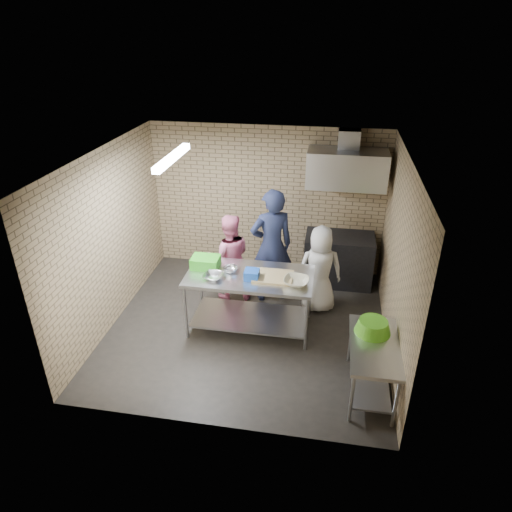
{
  "coord_description": "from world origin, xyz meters",
  "views": [
    {
      "loc": [
        1.12,
        -5.74,
        4.3
      ],
      "look_at": [
        0.1,
        0.2,
        1.15
      ],
      "focal_mm": 32.13,
      "sensor_mm": 36.0,
      "label": 1
    }
  ],
  "objects_px": {
    "bottle_red": "(349,170)",
    "stove": "(338,259)",
    "prep_table": "(250,301)",
    "green_basin": "(373,326)",
    "man_navy": "(271,246)",
    "blue_tub": "(252,274)",
    "woman_white": "(320,270)",
    "side_counter": "(371,368)",
    "woman_pink": "(229,258)",
    "green_crate": "(206,262)"
  },
  "relations": [
    {
      "from": "green_crate",
      "to": "green_basin",
      "type": "xyz_separation_m",
      "value": [
        2.44,
        -0.97,
        -0.18
      ]
    },
    {
      "from": "green_crate",
      "to": "man_navy",
      "type": "distance_m",
      "value": 1.19
    },
    {
      "from": "side_counter",
      "to": "man_navy",
      "type": "height_order",
      "value": "man_navy"
    },
    {
      "from": "prep_table",
      "to": "woman_pink",
      "type": "distance_m",
      "value": 0.99
    },
    {
      "from": "stove",
      "to": "green_basin",
      "type": "height_order",
      "value": "green_basin"
    },
    {
      "from": "blue_tub",
      "to": "woman_white",
      "type": "distance_m",
      "value": 1.28
    },
    {
      "from": "prep_table",
      "to": "stove",
      "type": "distance_m",
      "value": 2.11
    },
    {
      "from": "man_navy",
      "to": "woman_white",
      "type": "distance_m",
      "value": 0.87
    },
    {
      "from": "prep_table",
      "to": "bottle_red",
      "type": "relative_size",
      "value": 10.39
    },
    {
      "from": "side_counter",
      "to": "green_crate",
      "type": "distance_m",
      "value": 2.82
    },
    {
      "from": "bottle_red",
      "to": "woman_white",
      "type": "xyz_separation_m",
      "value": [
        -0.35,
        -1.19,
        -1.3
      ]
    },
    {
      "from": "prep_table",
      "to": "green_basin",
      "type": "xyz_separation_m",
      "value": [
        1.74,
        -0.85,
        0.37
      ]
    },
    {
      "from": "blue_tub",
      "to": "green_basin",
      "type": "distance_m",
      "value": 1.86
    },
    {
      "from": "green_crate",
      "to": "green_basin",
      "type": "bearing_deg",
      "value": -21.69
    },
    {
      "from": "stove",
      "to": "woman_pink",
      "type": "bearing_deg",
      "value": -154.93
    },
    {
      "from": "bottle_red",
      "to": "man_navy",
      "type": "relative_size",
      "value": 0.09
    },
    {
      "from": "stove",
      "to": "man_navy",
      "type": "xyz_separation_m",
      "value": [
        -1.11,
        -0.75,
        0.53
      ]
    },
    {
      "from": "bottle_red",
      "to": "green_basin",
      "type": "bearing_deg",
      "value": -82.1
    },
    {
      "from": "green_basin",
      "to": "bottle_red",
      "type": "distance_m",
      "value": 3.01
    },
    {
      "from": "stove",
      "to": "woman_white",
      "type": "relative_size",
      "value": 0.82
    },
    {
      "from": "green_crate",
      "to": "woman_pink",
      "type": "xyz_separation_m",
      "value": [
        0.2,
        0.68,
        -0.26
      ]
    },
    {
      "from": "green_basin",
      "to": "woman_pink",
      "type": "distance_m",
      "value": 2.78
    },
    {
      "from": "green_crate",
      "to": "woman_pink",
      "type": "height_order",
      "value": "woman_pink"
    },
    {
      "from": "side_counter",
      "to": "blue_tub",
      "type": "height_order",
      "value": "blue_tub"
    },
    {
      "from": "blue_tub",
      "to": "green_basin",
      "type": "relative_size",
      "value": 0.45
    },
    {
      "from": "prep_table",
      "to": "blue_tub",
      "type": "height_order",
      "value": "blue_tub"
    },
    {
      "from": "stove",
      "to": "green_basin",
      "type": "bearing_deg",
      "value": -80.24
    },
    {
      "from": "woman_white",
      "to": "green_basin",
      "type": "bearing_deg",
      "value": 106.09
    },
    {
      "from": "woman_white",
      "to": "blue_tub",
      "type": "bearing_deg",
      "value": 30.68
    },
    {
      "from": "bottle_red",
      "to": "woman_pink",
      "type": "xyz_separation_m",
      "value": [
        -1.86,
        -1.08,
        -1.27
      ]
    },
    {
      "from": "blue_tub",
      "to": "woman_pink",
      "type": "bearing_deg",
      "value": 121.07
    },
    {
      "from": "prep_table",
      "to": "green_crate",
      "type": "height_order",
      "value": "green_crate"
    },
    {
      "from": "stove",
      "to": "man_navy",
      "type": "height_order",
      "value": "man_navy"
    },
    {
      "from": "prep_table",
      "to": "side_counter",
      "type": "xyz_separation_m",
      "value": [
        1.76,
        -1.1,
        -0.09
      ]
    },
    {
      "from": "prep_table",
      "to": "man_navy",
      "type": "relative_size",
      "value": 0.95
    },
    {
      "from": "green_basin",
      "to": "woman_white",
      "type": "relative_size",
      "value": 0.31
    },
    {
      "from": "prep_table",
      "to": "green_basin",
      "type": "distance_m",
      "value": 1.97
    },
    {
      "from": "blue_tub",
      "to": "woman_pink",
      "type": "distance_m",
      "value": 1.08
    },
    {
      "from": "green_crate",
      "to": "blue_tub",
      "type": "relative_size",
      "value": 2.0
    },
    {
      "from": "woman_pink",
      "to": "green_crate",
      "type": "bearing_deg",
      "value": 56.87
    },
    {
      "from": "bottle_red",
      "to": "stove",
      "type": "bearing_deg",
      "value": -101.77
    },
    {
      "from": "green_basin",
      "to": "woman_white",
      "type": "distance_m",
      "value": 1.72
    },
    {
      "from": "blue_tub",
      "to": "woman_white",
      "type": "xyz_separation_m",
      "value": [
        0.96,
        0.8,
        -0.27
      ]
    },
    {
      "from": "blue_tub",
      "to": "woman_white",
      "type": "height_order",
      "value": "woman_white"
    },
    {
      "from": "stove",
      "to": "woman_white",
      "type": "bearing_deg",
      "value": -107.76
    },
    {
      "from": "green_basin",
      "to": "woman_white",
      "type": "bearing_deg",
      "value": 115.33
    },
    {
      "from": "green_crate",
      "to": "woman_white",
      "type": "height_order",
      "value": "woman_white"
    },
    {
      "from": "prep_table",
      "to": "bottle_red",
      "type": "bearing_deg",
      "value": 54.24
    },
    {
      "from": "bottle_red",
      "to": "woman_pink",
      "type": "bearing_deg",
      "value": -149.69
    },
    {
      "from": "woman_pink",
      "to": "stove",
      "type": "bearing_deg",
      "value": -171.4
    }
  ]
}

